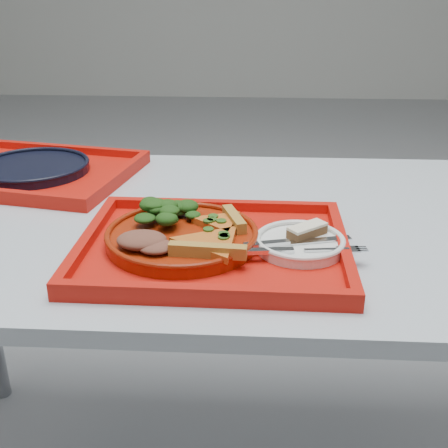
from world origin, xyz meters
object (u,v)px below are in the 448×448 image
(tray_main, at_px, (214,250))
(dessert_bar, at_px, (307,230))
(dinner_plate, at_px, (182,238))
(tray_far, at_px, (33,174))
(navy_plate, at_px, (33,169))

(tray_main, xyz_separation_m, dessert_bar, (0.16, 0.02, 0.03))
(dinner_plate, height_order, dessert_bar, dessert_bar)
(tray_far, xyz_separation_m, navy_plate, (0.00, 0.00, 0.01))
(tray_far, height_order, navy_plate, navy_plate)
(tray_main, xyz_separation_m, tray_far, (-0.45, 0.37, 0.00))
(tray_main, height_order, dinner_plate, dinner_plate)
(tray_main, xyz_separation_m, navy_plate, (-0.45, 0.37, 0.01))
(tray_far, relative_size, navy_plate, 1.73)
(tray_far, distance_m, dessert_bar, 0.70)
(tray_far, relative_size, dessert_bar, 6.21)
(dinner_plate, bearing_deg, dessert_bar, 3.27)
(tray_far, height_order, dinner_plate, dinner_plate)
(tray_far, bearing_deg, dessert_bar, -19.01)
(navy_plate, relative_size, dessert_bar, 3.59)
(tray_main, bearing_deg, tray_far, 141.29)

